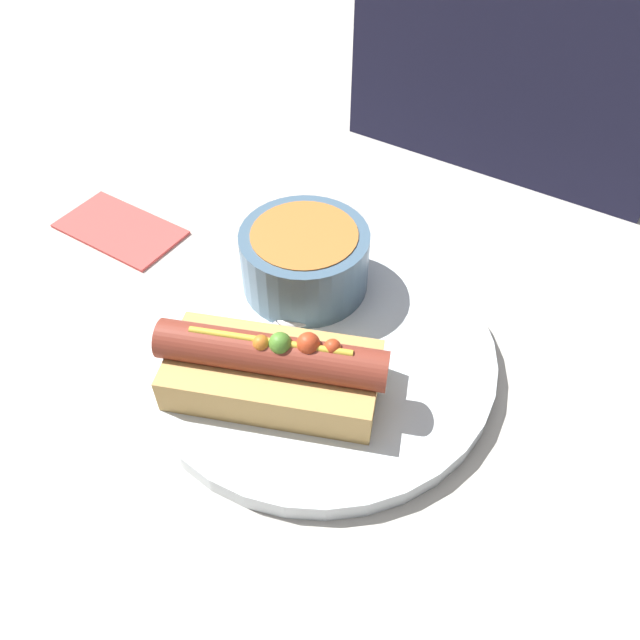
# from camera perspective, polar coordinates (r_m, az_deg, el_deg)

# --- Properties ---
(ground_plane) EXTENTS (4.00, 4.00, 0.00)m
(ground_plane) POSITION_cam_1_polar(r_m,az_deg,el_deg) (0.49, 0.00, -3.55)
(ground_plane) COLOR #BCB7AD
(dinner_plate) EXTENTS (0.27, 0.27, 0.02)m
(dinner_plate) POSITION_cam_1_polar(r_m,az_deg,el_deg) (0.48, 0.00, -2.97)
(dinner_plate) COLOR white
(dinner_plate) RESTS_ON ground_plane
(hot_dog) EXTENTS (0.16, 0.12, 0.06)m
(hot_dog) POSITION_cam_1_polar(r_m,az_deg,el_deg) (0.43, -4.33, -4.43)
(hot_dog) COLOR tan
(hot_dog) RESTS_ON dinner_plate
(soup_bowl) EXTENTS (0.10, 0.10, 0.05)m
(soup_bowl) POSITION_cam_1_polar(r_m,az_deg,el_deg) (0.50, -1.41, 5.74)
(soup_bowl) COLOR slate
(soup_bowl) RESTS_ON dinner_plate
(spoon) EXTENTS (0.07, 0.14, 0.01)m
(spoon) POSITION_cam_1_polar(r_m,az_deg,el_deg) (0.49, -3.64, -0.31)
(spoon) COLOR #B7B7BC
(spoon) RESTS_ON dinner_plate
(napkin) EXTENTS (0.12, 0.07, 0.01)m
(napkin) POSITION_cam_1_polar(r_m,az_deg,el_deg) (0.63, -17.84, 8.01)
(napkin) COLOR #E04C47
(napkin) RESTS_ON ground_plane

